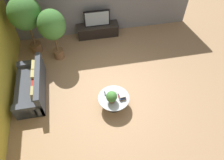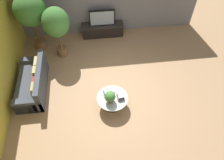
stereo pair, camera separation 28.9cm
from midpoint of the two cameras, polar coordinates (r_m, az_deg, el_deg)
The scene contains 11 objects.
ground_plane at distance 7.12m, azimuth 1.64°, elevation -3.01°, with size 24.00×24.00×0.00m, color #9E7A56.
media_console at distance 9.01m, azimuth -1.55°, elevation 12.99°, with size 1.65×0.50×0.49m.
television at distance 8.68m, azimuth -1.62°, elevation 15.88°, with size 0.99×0.13×0.64m.
coffee_table at distance 6.56m, azimuth 1.38°, elevation -5.31°, with size 0.93×0.93×0.42m.
couch_by_wall at distance 7.37m, azimuth -18.83°, elevation -0.65°, with size 0.84×1.93×0.84m.
potted_palm_tall at distance 8.05m, azimuth -19.48°, elevation 16.47°, with size 1.09×1.09×2.20m.
potted_palm_corner at distance 7.60m, azimuth -13.31°, elevation 13.99°, with size 0.91×0.91×1.95m.
potted_plant_tabletop at distance 6.22m, azimuth 0.79°, elevation -4.46°, with size 0.32×0.32×0.38m.
book_stack at distance 6.41m, azimuth 3.57°, elevation -4.39°, with size 0.22×0.27×0.14m.
remote_black at distance 6.54m, azimuth -0.84°, elevation -3.49°, with size 0.04×0.16×0.02m, color black.
remote_silver at distance 6.58m, azimuth 1.56°, elevation -3.05°, with size 0.04×0.16×0.02m, color gray.
Camera 2 is at (-0.57, -4.23, 5.70)m, focal length 35.00 mm.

